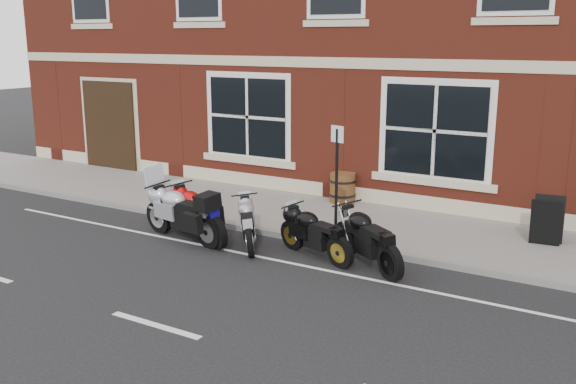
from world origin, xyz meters
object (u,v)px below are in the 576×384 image
at_px(moto_sport_red, 198,212).
at_px(a_board_sign, 547,221).
at_px(parking_sign, 337,175).
at_px(moto_touring_silver, 182,211).
at_px(moto_naked_black, 368,236).
at_px(barrel_planter, 343,188).
at_px(moto_sport_black, 315,232).
at_px(moto_sport_silver, 250,222).

xyz_separation_m(moto_sport_red, a_board_sign, (6.17, 2.85, 0.02)).
distance_m(moto_sport_red, parking_sign, 2.91).
bearing_deg(moto_touring_silver, moto_sport_red, -41.64).
bearing_deg(a_board_sign, moto_naked_black, -142.17).
bearing_deg(moto_naked_black, a_board_sign, -9.83).
bearing_deg(barrel_planter, parking_sign, -66.52).
height_order(moto_touring_silver, moto_sport_black, moto_touring_silver).
bearing_deg(a_board_sign, moto_sport_black, -150.71).
bearing_deg(barrel_planter, a_board_sign, -10.83).
bearing_deg(parking_sign, moto_sport_silver, -130.58).
bearing_deg(moto_touring_silver, a_board_sign, -53.85).
bearing_deg(barrel_planter, moto_naked_black, -57.65).
height_order(moto_touring_silver, moto_sport_silver, moto_touring_silver).
height_order(moto_sport_red, a_board_sign, a_board_sign).
relative_size(a_board_sign, barrel_planter, 1.30).
xyz_separation_m(moto_sport_black, a_board_sign, (3.59, 2.64, 0.09)).
height_order(moto_sport_red, moto_naked_black, moto_sport_red).
xyz_separation_m(moto_sport_red, parking_sign, (2.58, 1.04, 0.85)).
bearing_deg(moto_touring_silver, moto_sport_black, -71.18).
distance_m(moto_touring_silver, a_board_sign, 7.11).
xyz_separation_m(moto_sport_black, barrel_planter, (-1.18, 3.56, -0.02)).
height_order(moto_sport_black, moto_sport_silver, moto_sport_black).
xyz_separation_m(moto_sport_red, moto_sport_black, (2.58, 0.20, -0.07)).
distance_m(moto_sport_red, moto_sport_silver, 1.16).
bearing_deg(moto_sport_silver, moto_sport_red, 153.07).
bearing_deg(moto_sport_black, barrel_planter, 38.41).
xyz_separation_m(moto_touring_silver, a_board_sign, (6.42, 3.04, -0.01)).
xyz_separation_m(moto_naked_black, barrel_planter, (-2.20, 3.47, -0.07)).
relative_size(moto_sport_silver, moto_naked_black, 0.87).
height_order(moto_sport_red, moto_sport_silver, moto_sport_red).
distance_m(moto_sport_red, moto_sport_black, 2.58).
distance_m(moto_sport_black, a_board_sign, 4.46).
bearing_deg(parking_sign, moto_touring_silver, -137.96).
height_order(a_board_sign, parking_sign, parking_sign).
distance_m(moto_sport_black, moto_naked_black, 1.03).
height_order(moto_sport_silver, a_board_sign, a_board_sign).
xyz_separation_m(moto_sport_silver, a_board_sign, (5.02, 2.67, 0.10)).
xyz_separation_m(a_board_sign, parking_sign, (-3.59, -1.81, 0.83)).
distance_m(moto_sport_silver, parking_sign, 1.91).
height_order(moto_sport_black, a_board_sign, a_board_sign).
bearing_deg(moto_sport_red, moto_naked_black, -61.62).
relative_size(moto_sport_black, barrel_planter, 2.57).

